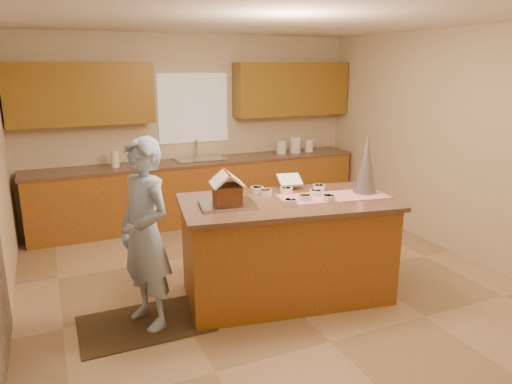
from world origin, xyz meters
TOP-DOWN VIEW (x-y plane):
  - floor at (0.00, 0.00)m, footprint 5.50×5.50m
  - ceiling at (0.00, 0.00)m, footprint 5.50×5.50m
  - wall_back at (0.00, 2.75)m, footprint 5.50×5.50m
  - wall_right at (2.50, 0.00)m, footprint 5.50×5.50m
  - window_curtain at (0.00, 2.72)m, footprint 1.05×0.03m
  - back_counter_base at (0.00, 2.45)m, footprint 4.80×0.60m
  - back_counter_top at (0.00, 2.45)m, footprint 4.85×0.63m
  - upper_cabinet_left at (-1.55, 2.57)m, footprint 1.85×0.35m
  - upper_cabinet_right at (1.55, 2.57)m, footprint 1.85×0.35m
  - sink at (0.00, 2.45)m, footprint 0.70×0.45m
  - faucet at (0.00, 2.63)m, footprint 0.03×0.03m
  - island_base at (0.05, -0.21)m, footprint 2.09×1.28m
  - island_top at (0.05, -0.21)m, footprint 2.19×1.38m
  - table_runner at (0.53, -0.29)m, footprint 1.14×0.56m
  - baking_tray at (-0.55, -0.16)m, footprint 0.55×0.45m
  - cookbook at (0.28, 0.17)m, footprint 0.27×0.22m
  - tinsel_tree at (0.90, -0.29)m, footprint 0.28×0.28m
  - rug at (-1.38, -0.22)m, footprint 1.15×0.75m
  - boy at (-1.33, -0.22)m, footprint 0.60×0.72m
  - canister_a at (1.32, 2.45)m, footprint 0.15×0.15m
  - canister_b at (1.57, 2.45)m, footprint 0.17×0.17m
  - canister_c at (1.83, 2.45)m, footprint 0.13×0.13m
  - paper_towel at (-1.20, 2.45)m, footprint 0.10×0.10m
  - gingerbread_house at (-0.55, -0.16)m, footprint 0.34×0.35m
  - candy_bowls at (0.19, -0.13)m, footprint 0.75×0.70m

SIDE VIEW (x-z plane):
  - floor at x=0.00m, z-range 0.00..0.00m
  - rug at x=-1.38m, z-range 0.00..0.01m
  - back_counter_base at x=0.00m, z-range 0.00..0.88m
  - island_base at x=0.05m, z-range 0.00..0.96m
  - boy at x=-1.33m, z-range 0.01..1.70m
  - sink at x=0.00m, z-range 0.83..0.95m
  - back_counter_top at x=0.00m, z-range 0.88..0.92m
  - island_top at x=0.05m, z-range 0.96..1.00m
  - table_runner at x=0.53m, z-range 1.00..1.01m
  - canister_c at x=1.83m, z-range 0.92..1.11m
  - baking_tray at x=-0.55m, z-range 1.00..1.03m
  - canister_a at x=1.32m, z-range 0.92..1.13m
  - candy_bowls at x=0.19m, z-range 1.00..1.06m
  - paper_towel at x=-1.20m, z-range 0.92..1.15m
  - canister_b at x=1.57m, z-range 0.92..1.17m
  - faucet at x=0.00m, z-range 0.92..1.20m
  - cookbook at x=0.28m, z-range 1.05..1.15m
  - gingerbread_house at x=-0.55m, z-range 0.99..1.30m
  - tinsel_tree at x=0.90m, z-range 1.00..1.60m
  - wall_back at x=0.00m, z-range 1.35..1.35m
  - wall_right at x=2.50m, z-range 1.35..1.35m
  - window_curtain at x=0.00m, z-range 1.15..2.15m
  - upper_cabinet_left at x=-1.55m, z-range 1.50..2.30m
  - upper_cabinet_right at x=1.55m, z-range 1.50..2.30m
  - ceiling at x=0.00m, z-range 2.70..2.70m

